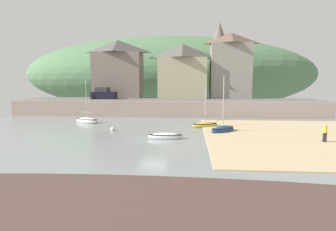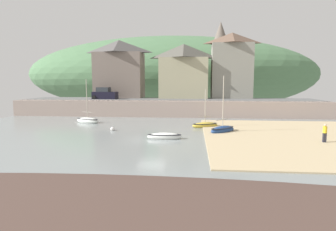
{
  "view_description": "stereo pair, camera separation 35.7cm",
  "coord_description": "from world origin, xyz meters",
  "views": [
    {
      "loc": [
        3.54,
        -25.86,
        5.44
      ],
      "look_at": [
        0.9,
        7.49,
        1.33
      ],
      "focal_mm": 30.41,
      "sensor_mm": 36.0,
      "label": 1
    },
    {
      "loc": [
        3.89,
        -25.83,
        5.44
      ],
      "look_at": [
        0.9,
        7.49,
        1.33
      ],
      "focal_mm": 30.41,
      "sensor_mm": 36.0,
      "label": 2
    }
  ],
  "objects": [
    {
      "name": "ground",
      "position": [
        1.4,
        -9.56,
        0.16
      ],
      "size": [
        48.0,
        41.0,
        0.61
      ],
      "color": "gray"
    },
    {
      "name": "quay_seawall",
      "position": [
        0.0,
        17.5,
        1.36
      ],
      "size": [
        48.0,
        9.4,
        2.4
      ],
      "color": "gray",
      "rests_on": "ground"
    },
    {
      "name": "hillside_backdrop",
      "position": [
        -2.81,
        55.2,
        7.17
      ],
      "size": [
        80.0,
        44.0,
        20.48
      ],
      "color": "#507850",
      "rests_on": "ground"
    },
    {
      "name": "waterfront_building_left",
      "position": [
        -9.53,
        25.2,
        7.61
      ],
      "size": [
        8.76,
        5.29,
        10.26
      ],
      "color": "#74675E",
      "rests_on": "ground"
    },
    {
      "name": "waterfront_building_centre",
      "position": [
        2.11,
        25.2,
        7.2
      ],
      "size": [
        8.63,
        6.3,
        9.45
      ],
      "color": "tan",
      "rests_on": "ground"
    },
    {
      "name": "waterfront_building_right",
      "position": [
        10.46,
        25.2,
        8.12
      ],
      "size": [
        7.21,
        4.31,
        11.26
      ],
      "color": "gray",
      "rests_on": "ground"
    },
    {
      "name": "church_with_spire",
      "position": [
        8.8,
        29.2,
        9.57
      ],
      "size": [
        3.0,
        3.0,
        13.93
      ],
      "color": "gray",
      "rests_on": "ground"
    },
    {
      "name": "motorboat_with_cabin",
      "position": [
        1.21,
        0.32,
        0.23
      ],
      "size": [
        3.34,
        1.24,
        0.75
      ],
      "rotation": [
        0.0,
        0.0,
        0.08
      ],
      "color": "white",
      "rests_on": "ground"
    },
    {
      "name": "sailboat_far_left",
      "position": [
        5.28,
        7.62,
        0.25
      ],
      "size": [
        3.44,
        2.4,
        4.61
      ],
      "rotation": [
        0.0,
        0.0,
        0.4
      ],
      "color": "gold",
      "rests_on": "ground"
    },
    {
      "name": "rowboat_small_beached",
      "position": [
        -9.88,
        9.84,
        0.3
      ],
      "size": [
        3.58,
        2.34,
        5.81
      ],
      "rotation": [
        0.0,
        0.0,
        -0.35
      ],
      "color": "white",
      "rests_on": "ground"
    },
    {
      "name": "sailboat_tall_mast",
      "position": [
        6.99,
        4.19,
        0.31
      ],
      "size": [
        3.28,
        3.25,
        6.15
      ],
      "rotation": [
        0.0,
        0.0,
        0.78
      ],
      "color": "navy",
      "rests_on": "ground"
    },
    {
      "name": "parked_car_near_slipway",
      "position": [
        -10.93,
        20.7,
        3.2
      ],
      "size": [
        4.23,
        2.03,
        1.95
      ],
      "rotation": [
        0.0,
        0.0,
        -0.08
      ],
      "color": "black",
      "rests_on": "ground"
    },
    {
      "name": "person_on_slipway",
      "position": [
        15.31,
        -0.35,
        0.98
      ],
      "size": [
        0.34,
        0.34,
        1.62
      ],
      "color": "#282833",
      "rests_on": "ground"
    },
    {
      "name": "mooring_buoy",
      "position": [
        -4.93,
        4.31,
        0.15
      ],
      "size": [
        0.5,
        0.5,
        0.5
      ],
      "color": "silver",
      "rests_on": "ground"
    }
  ]
}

